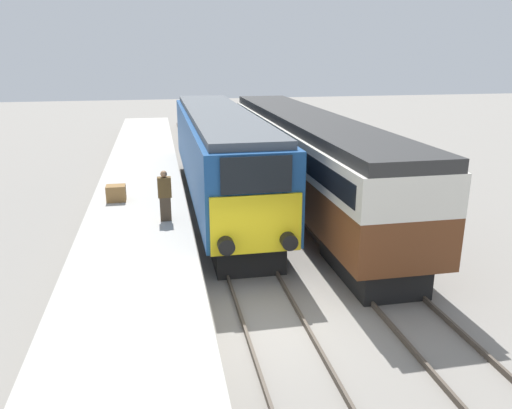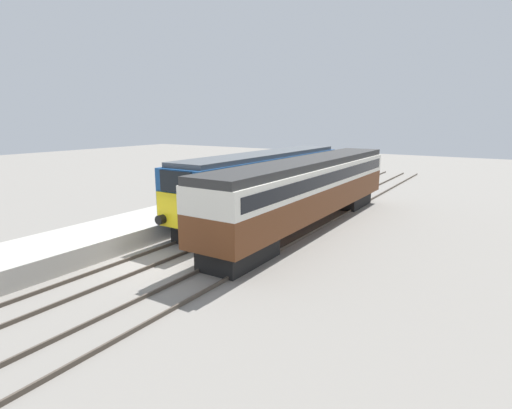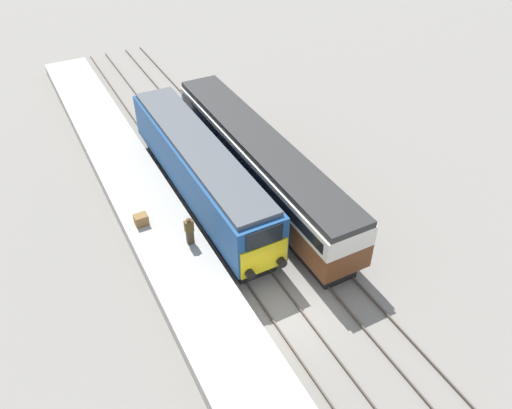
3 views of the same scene
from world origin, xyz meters
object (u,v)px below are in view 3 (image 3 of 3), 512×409
(passenger_carriage, at_px, (259,160))
(luggage_crate, at_px, (141,220))
(locomotive, at_px, (200,169))
(person_on_platform, at_px, (189,231))

(passenger_carriage, height_order, luggage_crate, passenger_carriage)
(locomotive, height_order, luggage_crate, locomotive)
(passenger_carriage, relative_size, luggage_crate, 25.54)
(locomotive, distance_m, passenger_carriage, 3.52)
(passenger_carriage, distance_m, person_on_platform, 6.60)
(locomotive, xyz_separation_m, passenger_carriage, (3.40, -0.91, 0.10))
(locomotive, bearing_deg, luggage_crate, -159.73)
(locomotive, relative_size, person_on_platform, 9.44)
(locomotive, xyz_separation_m, luggage_crate, (-4.10, -1.51, -1.06))
(locomotive, xyz_separation_m, person_on_platform, (-2.33, -4.14, -0.52))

